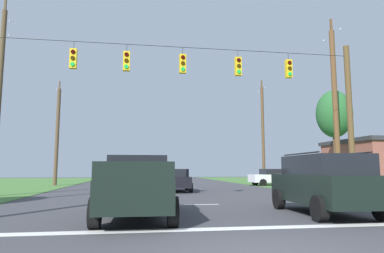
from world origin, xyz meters
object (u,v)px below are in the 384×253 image
utility_pole_mid_right (335,108)px  utility_pole_far_left (57,135)px  distant_car_crossing_white (273,177)px  utility_pole_far_right (263,133)px  suv_black (324,183)px  distant_car_oncoming (175,180)px  pickup_truck (137,186)px  overhead_signal_span (182,105)px  tree_roadside_far_right (334,115)px

utility_pole_mid_right → utility_pole_far_left: utility_pole_mid_right is taller
distant_car_crossing_white → utility_pole_far_right: utility_pole_far_right is taller
suv_black → utility_pole_far_right: utility_pole_far_right is taller
distant_car_oncoming → utility_pole_mid_right: 11.23m
utility_pole_far_right → pickup_truck: bearing=-120.0°
distant_car_oncoming → utility_pole_far_left: utility_pole_far_left is taller
overhead_signal_span → pickup_truck: 6.68m
pickup_truck → utility_pole_mid_right: size_ratio=0.50×
distant_car_oncoming → tree_roadside_far_right: (11.21, -1.11, 4.54)m
pickup_truck → suv_black: suv_black is taller
suv_black → distant_car_oncoming: 12.97m
overhead_signal_span → utility_pole_mid_right: bearing=16.1°
overhead_signal_span → suv_black: size_ratio=3.72×
distant_car_crossing_white → utility_pole_mid_right: (-0.36, -11.09, 4.46)m
utility_pole_far_right → overhead_signal_span: bearing=-122.4°
pickup_truck → tree_roadside_far_right: 18.20m
distant_car_crossing_white → tree_roadside_far_right: bearing=-79.8°
utility_pole_far_left → tree_roadside_far_right: 23.85m
suv_black → utility_pole_far_left: (-13.73, 22.21, 3.58)m
pickup_truck → suv_black: 6.26m
suv_black → utility_pole_mid_right: size_ratio=0.44×
distant_car_crossing_white → utility_pole_mid_right: bearing=-91.8°
distant_car_crossing_white → tree_roadside_far_right: tree_roadside_far_right is taller
pickup_truck → utility_pole_far_left: utility_pole_far_left is taller
distant_car_oncoming → utility_pole_far_left: 14.51m
distant_car_oncoming → utility_pole_far_left: bearing=135.6°
utility_pole_far_right → tree_roadside_far_right: bearing=-80.5°
utility_pole_mid_right → distant_car_oncoming: bearing=155.9°
pickup_truck → utility_pole_far_right: size_ratio=0.53×
pickup_truck → utility_pole_far_right: (12.08, 20.95, 4.04)m
utility_pole_far_right → tree_roadside_far_right: 9.97m
distant_car_crossing_white → overhead_signal_span: bearing=-126.2°
pickup_truck → utility_pole_far_right: 24.52m
utility_pole_mid_right → utility_pole_far_left: (-19.41, 13.99, -0.61)m
utility_pole_mid_right → utility_pole_far_left: size_ratio=1.13×
overhead_signal_span → utility_pole_far_left: 19.36m
utility_pole_mid_right → utility_pole_far_right: utility_pole_mid_right is taller
suv_black → distant_car_oncoming: suv_black is taller
suv_black → distant_car_crossing_white: size_ratio=1.11×
pickup_truck → suv_black: size_ratio=1.12×
tree_roadside_far_right → overhead_signal_span: bearing=-153.0°
overhead_signal_span → utility_pole_mid_right: (9.86, 2.84, 0.63)m
suv_black → utility_pole_far_right: bearing=74.6°
distant_car_crossing_white → utility_pole_far_left: 20.35m
utility_pole_far_left → utility_pole_mid_right: bearing=-35.8°
distant_car_oncoming → tree_roadside_far_right: tree_roadside_far_right is taller
overhead_signal_span → distant_car_crossing_white: overhead_signal_span is taller
tree_roadside_far_right → distant_car_oncoming: bearing=174.3°
utility_pole_mid_right → utility_pole_far_right: (0.14, 12.91, -0.25)m
suv_black → distant_car_crossing_white: bearing=72.6°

